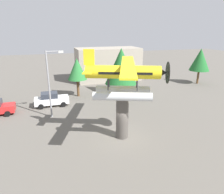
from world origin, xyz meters
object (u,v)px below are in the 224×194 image
floatplane_monument (124,78)px  tree_center_back (121,66)px  tree_far_east (200,60)px  display_pedestal (122,117)px  streetlight_primary (50,80)px  car_mid_white (51,99)px  storefront_building (108,64)px  tree_east (77,69)px

floatplane_monument → tree_center_back: 13.54m
tree_center_back → tree_far_east: tree_center_back is taller
display_pedestal → streetlight_primary: (-5.72, 6.61, 2.35)m
floatplane_monument → tree_far_east: 24.26m
floatplane_monument → car_mid_white: bearing=141.1°
streetlight_primary → storefront_building: 18.91m
display_pedestal → tree_far_east: bearing=35.9°
floatplane_monument → tree_east: (-2.03, 13.35, -1.55)m
display_pedestal → streetlight_primary: streetlight_primary is taller
tree_center_back → streetlight_primary: bearing=-149.1°
storefront_building → tree_east: size_ratio=2.13×
car_mid_white → tree_center_back: (10.28, 2.37, 3.29)m
tree_east → tree_far_east: 21.63m
storefront_building → tree_far_east: tree_far_east is taller
storefront_building → tree_far_east: (14.50, -7.77, 1.26)m
floatplane_monument → storefront_building: size_ratio=0.86×
tree_center_back → floatplane_monument: bearing=-108.8°
storefront_building → tree_east: storefront_building is taller
display_pedestal → tree_east: tree_east is taller
tree_east → tree_far_east: bearing=2.5°
floatplane_monument → car_mid_white: 12.82m
tree_far_east → car_mid_white: bearing=-171.3°
display_pedestal → storefront_building: 22.63m
storefront_building → tree_center_back: bearing=-94.4°
display_pedestal → floatplane_monument: 3.60m
tree_center_back → tree_far_east: 15.30m
streetlight_primary → storefront_building: size_ratio=0.62×
tree_far_east → floatplane_monument: bearing=-143.9°
display_pedestal → car_mid_white: size_ratio=0.92×
display_pedestal → streetlight_primary: bearing=130.9°
display_pedestal → tree_east: size_ratio=0.70×
tree_center_back → tree_east: bearing=174.6°
floatplane_monument → car_mid_white: size_ratio=2.40×
storefront_building → tree_far_east: bearing=-28.2°
car_mid_white → tree_east: tree_east is taller
display_pedestal → tree_east: bearing=98.2°
storefront_building → car_mid_white: bearing=-133.3°
car_mid_white → tree_center_back: size_ratio=0.62×
display_pedestal → tree_far_east: (19.69, 14.23, 2.33)m
floatplane_monument → tree_center_back: bearing=92.5°
display_pedestal → floatplane_monument: bearing=-21.3°
streetlight_primary → tree_center_back: (10.19, 6.09, -0.11)m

